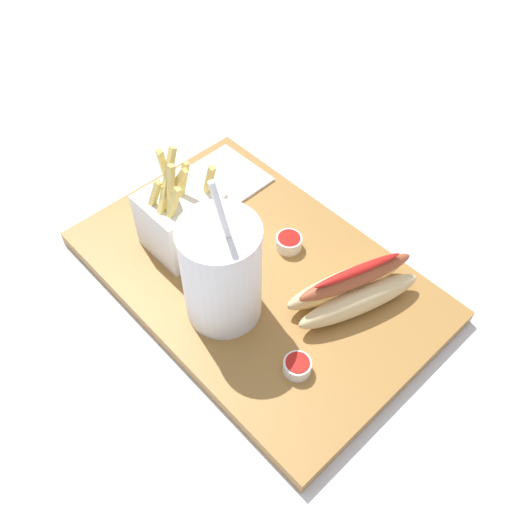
{
  "coord_description": "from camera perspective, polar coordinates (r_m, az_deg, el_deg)",
  "views": [
    {
      "loc": [
        0.33,
        -0.31,
        0.6
      ],
      "look_at": [
        0.0,
        0.0,
        0.05
      ],
      "focal_mm": 39.92,
      "sensor_mm": 36.0,
      "label": 1
    }
  ],
  "objects": [
    {
      "name": "ketchup_cup_1",
      "position": [
        0.65,
        4.16,
        -10.91
      ],
      "size": [
        0.03,
        0.03,
        0.02
      ],
      "color": "white",
      "rests_on": "food_tray"
    },
    {
      "name": "ground_plane",
      "position": [
        0.76,
        0.0,
        -2.89
      ],
      "size": [
        2.4,
        2.4,
        0.02
      ],
      "primitive_type": "cube",
      "color": "silver"
    },
    {
      "name": "napkin_stack",
      "position": [
        0.84,
        -4.08,
        7.24
      ],
      "size": [
        0.11,
        0.14,
        0.0
      ],
      "primitive_type": "cube",
      "rotation": [
        0.0,
        0.0,
        0.02
      ],
      "color": "white",
      "rests_on": "food_tray"
    },
    {
      "name": "hot_dog_1",
      "position": [
        0.69,
        9.74,
        -3.24
      ],
      "size": [
        0.11,
        0.17,
        0.07
      ],
      "color": "#E5C689",
      "rests_on": "food_tray"
    },
    {
      "name": "soda_cup",
      "position": [
        0.64,
        -3.48,
        -1.63
      ],
      "size": [
        0.09,
        0.09,
        0.21
      ],
      "color": "white",
      "rests_on": "food_tray"
    },
    {
      "name": "food_tray",
      "position": [
        0.74,
        0.0,
        -1.97
      ],
      "size": [
        0.46,
        0.3,
        0.02
      ],
      "primitive_type": "cube",
      "color": "olive",
      "rests_on": "ground_plane"
    },
    {
      "name": "fries_basket",
      "position": [
        0.73,
        -7.51,
        3.79
      ],
      "size": [
        0.08,
        0.09,
        0.17
      ],
      "color": "white",
      "rests_on": "food_tray"
    },
    {
      "name": "ketchup_cup_2",
      "position": [
        0.75,
        3.33,
        1.42
      ],
      "size": [
        0.03,
        0.03,
        0.02
      ],
      "color": "white",
      "rests_on": "food_tray"
    }
  ]
}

